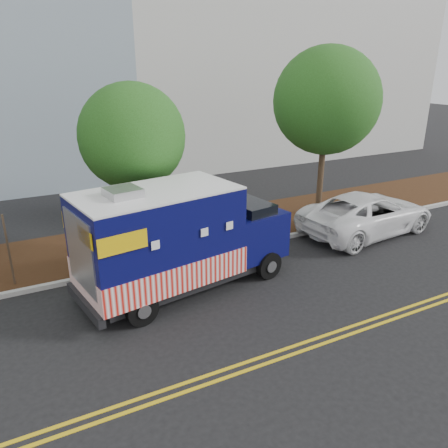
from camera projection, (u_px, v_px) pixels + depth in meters
name	position (u px, v px, depth m)	size (l,w,h in m)	color
ground	(196.00, 277.00, 14.10)	(120.00, 120.00, 0.00)	black
curb	(180.00, 259.00, 15.24)	(120.00, 0.18, 0.15)	#9E9E99
mulch_strip	(160.00, 238.00, 16.99)	(120.00, 4.00, 0.15)	#321B0E
centerline_near	(271.00, 354.00, 10.39)	(120.00, 0.10, 0.01)	gold
centerline_far	(277.00, 360.00, 10.18)	(120.00, 0.10, 0.01)	gold
tree_b	(132.00, 137.00, 14.41)	(3.53, 3.53, 5.98)	#38281C
tree_c	(327.00, 101.00, 17.95)	(4.40, 4.40, 7.22)	#38281C
sign_post	(9.00, 252.00, 13.01)	(0.06, 0.06, 2.40)	#473828
food_truck	(176.00, 242.00, 12.83)	(6.85, 3.44, 3.45)	black
white_car	(367.00, 213.00, 17.51)	(2.72, 5.90, 1.64)	white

